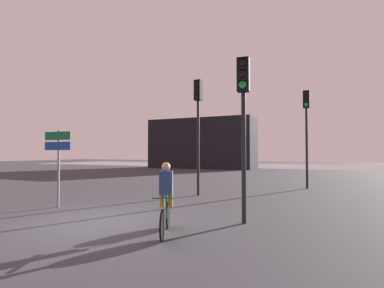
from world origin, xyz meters
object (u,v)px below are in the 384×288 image
object	(u,v)px
cyclist	(166,197)
traffic_light_far_right	(306,121)
distant_building	(202,144)
direction_sign_post	(58,154)
traffic_light_near_right	(243,108)
traffic_light_center	(198,116)

from	to	relation	value
cyclist	traffic_light_far_right	bearing A→B (deg)	-125.35
distant_building	direction_sign_post	distance (m)	26.74
direction_sign_post	cyclist	world-z (taller)	direction_sign_post
traffic_light_near_right	traffic_light_far_right	bearing A→B (deg)	-102.38
distant_building	traffic_light_far_right	xyz separation A→B (m)	(12.96, -16.96, 0.51)
distant_building	traffic_light_far_right	world-z (taller)	distant_building
traffic_light_near_right	cyclist	bearing A→B (deg)	45.25
traffic_light_center	traffic_light_near_right	bearing A→B (deg)	136.22
traffic_light_near_right	distant_building	bearing A→B (deg)	-70.89
traffic_light_center	cyclist	bearing A→B (deg)	116.17
direction_sign_post	cyclist	xyz separation A→B (m)	(4.91, -1.31, -0.97)
traffic_light_near_right	traffic_light_far_right	size ratio (longest dim) A/B	0.86
cyclist	traffic_light_center	bearing A→B (deg)	-96.03
distant_building	cyclist	size ratio (longest dim) A/B	7.88
direction_sign_post	traffic_light_far_right	bearing A→B (deg)	-132.42
traffic_light_near_right	direction_sign_post	world-z (taller)	traffic_light_near_right
traffic_light_center	cyclist	xyz separation A→B (m)	(1.75, -5.91, -2.64)
traffic_light_near_right	traffic_light_center	world-z (taller)	traffic_light_center
traffic_light_center	cyclist	size ratio (longest dim) A/B	3.10
distant_building	traffic_light_near_right	distance (m)	28.36
direction_sign_post	cyclist	size ratio (longest dim) A/B	1.60
distant_building	direction_sign_post	size ratio (longest dim) A/B	4.91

